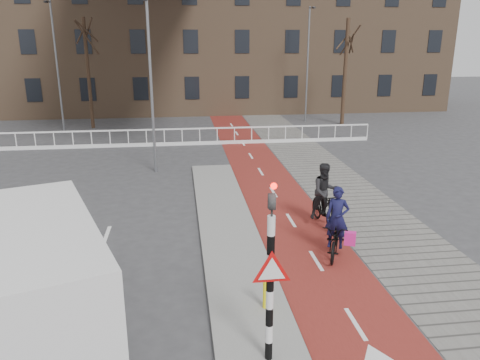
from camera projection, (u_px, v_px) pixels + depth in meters
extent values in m
plane|color=#38383A|center=(278.00, 304.00, 10.84)|extent=(120.00, 120.00, 0.00)
cube|color=maroon|center=(265.00, 178.00, 20.50)|extent=(2.50, 60.00, 0.01)
cube|color=slate|center=(326.00, 176.00, 20.85)|extent=(3.00, 60.00, 0.01)
cube|color=gray|center=(229.00, 234.00, 14.53)|extent=(1.80, 16.00, 0.12)
cylinder|color=black|center=(270.00, 290.00, 8.41)|extent=(0.14, 0.14, 2.88)
imported|color=black|center=(272.00, 194.00, 7.87)|extent=(0.13, 0.16, 0.80)
cylinder|color=#FF0C05|center=(274.00, 186.00, 7.69)|extent=(0.11, 0.02, 0.11)
cylinder|color=yellow|center=(266.00, 292.00, 10.37)|extent=(0.12, 0.12, 0.78)
imported|color=black|center=(336.00, 238.00, 13.14)|extent=(1.38, 2.03, 1.01)
imported|color=#13133A|center=(337.00, 218.00, 12.96)|extent=(0.76, 0.64, 1.76)
cube|color=#D01D84|center=(350.00, 238.00, 12.63)|extent=(0.35, 0.30, 0.37)
imported|color=black|center=(324.00, 208.00, 15.19)|extent=(0.74, 2.01, 1.18)
imported|color=black|center=(325.00, 191.00, 15.02)|extent=(0.96, 0.78, 1.85)
cube|color=silver|center=(40.00, 273.00, 9.62)|extent=(3.92, 5.93, 2.20)
cube|color=green|center=(96.00, 274.00, 9.78)|extent=(1.20, 3.33, 0.55)
cylinder|color=black|center=(110.00, 348.00, 8.69)|extent=(0.52, 0.82, 0.77)
cylinder|color=black|center=(78.00, 265.00, 11.88)|extent=(0.52, 0.82, 0.77)
cube|color=silver|center=(128.00, 130.00, 26.06)|extent=(28.00, 0.08, 0.08)
cube|color=silver|center=(129.00, 145.00, 26.31)|extent=(28.00, 0.10, 0.20)
cube|color=#7F6047|center=(166.00, 36.00, 39.05)|extent=(46.00, 10.00, 12.00)
cylinder|color=black|center=(88.00, 74.00, 30.81)|extent=(0.23, 0.23, 7.15)
cylinder|color=black|center=(345.00, 73.00, 32.10)|extent=(0.27, 0.27, 7.15)
cylinder|color=slate|center=(151.00, 89.00, 20.37)|extent=(0.12, 0.12, 7.50)
cylinder|color=slate|center=(57.00, 69.00, 29.27)|extent=(0.12, 0.12, 8.04)
cylinder|color=slate|center=(307.00, 66.00, 33.15)|extent=(0.12, 0.12, 7.94)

